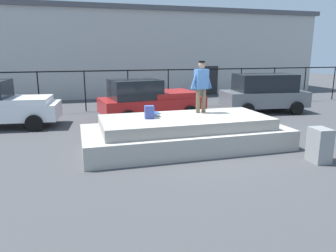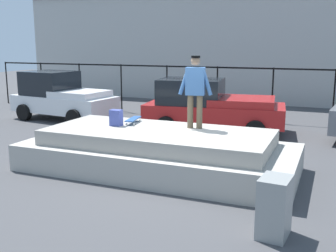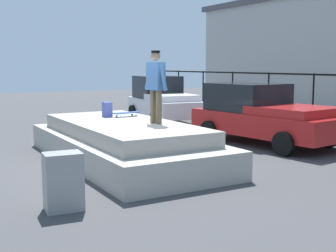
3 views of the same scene
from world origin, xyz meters
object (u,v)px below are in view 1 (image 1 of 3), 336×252
object	(u,v)px
car_red_pickup_mid	(149,99)
skateboarder	(201,83)
skateboard	(153,112)
car_grey_hatchback_far	(264,92)
backpack	(149,112)
utility_box	(320,145)

from	to	relation	value
car_red_pickup_mid	skateboarder	bearing A→B (deg)	-78.19
skateboard	car_grey_hatchback_far	distance (m)	7.84
backpack	utility_box	xyz separation A→B (m)	(4.19, -2.49, -0.69)
skateboarder	backpack	bearing A→B (deg)	-165.97
skateboard	backpack	bearing A→B (deg)	-117.01
backpack	car_grey_hatchback_far	world-z (taller)	car_grey_hatchback_far
skateboarder	backpack	size ratio (longest dim) A/B	4.33
car_red_pickup_mid	utility_box	distance (m)	7.76
car_grey_hatchback_far	car_red_pickup_mid	bearing A→B (deg)	179.91
utility_box	backpack	bearing A→B (deg)	154.53
skateboard	backpack	distance (m)	0.52
car_red_pickup_mid	car_grey_hatchback_far	size ratio (longest dim) A/B	1.14
backpack	utility_box	size ratio (longest dim) A/B	0.42
skateboarder	car_grey_hatchback_far	size ratio (longest dim) A/B	0.40
backpack	car_red_pickup_mid	bearing A→B (deg)	-99.34
utility_box	skateboard	bearing A→B (deg)	148.59
skateboarder	car_red_pickup_mid	bearing A→B (deg)	101.81
backpack	car_grey_hatchback_far	size ratio (longest dim) A/B	0.09
skateboarder	backpack	distance (m)	2.09
skateboard	car_red_pickup_mid	size ratio (longest dim) A/B	0.16
backpack	skateboard	bearing A→B (deg)	-113.85
skateboarder	car_grey_hatchback_far	xyz separation A→B (m)	(5.03, 4.10, -0.96)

